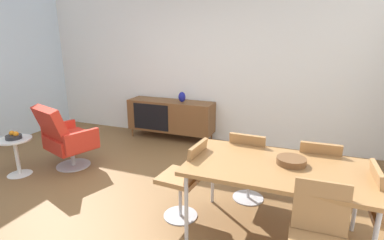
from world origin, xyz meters
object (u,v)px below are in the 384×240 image
Objects in this scene: dining_chair_back_right at (316,174)px; lounge_chair_red at (66,137)px; vase_cobalt at (182,97)px; dining_chair_front_right at (318,240)px; dining_table at (278,170)px; dining_chair_near_window at (185,177)px; dining_chair_back_left at (249,164)px; fruit_bowl at (14,136)px; sideboard at (171,116)px; wooden_bowl_on_table at (291,161)px; side_table_round at (16,153)px.

lounge_chair_red reaches higher than dining_chair_back_right.
dining_chair_front_right is (2.24, -2.80, -0.34)m from vase_cobalt.
dining_table is 1.87× the size of dining_chair_near_window.
dining_chair_back_left is 1.00× the size of dining_chair_near_window.
dining_chair_near_window is (1.00, -2.25, -0.34)m from vase_cobalt.
sideboard is at bearing 58.54° from fruit_bowl.
dining_chair_back_left is at bearing 180.00° from dining_chair_back_right.
wooden_bowl_on_table is at bearing -47.37° from vase_cobalt.
vase_cobalt is 0.19× the size of lounge_chair_red.
dining_chair_near_window is at bearing -14.35° from lounge_chair_red.
lounge_chair_red is (-1.07, -1.72, -0.34)m from vase_cobalt.
dining_chair_back_right is at bearing 0.58° from lounge_chair_red.
vase_cobalt is 0.21× the size of dining_chair_near_window.
vase_cobalt is at bearing 114.01° from dining_chair_near_window.
wooden_bowl_on_table is 0.30× the size of dining_chair_back_left.
lounge_chair_red reaches higher than dining_chair_front_right.
vase_cobalt reaches higher than dining_chair_near_window.
sideboard is 1.91m from lounge_chair_red.
dining_table is 8.00× the size of fruit_bowl.
vase_cobalt is 2.65m from fruit_bowl.
wooden_bowl_on_table is at bearing -0.37° from fruit_bowl.
dining_chair_front_right is 0.90× the size of lounge_chair_red.
wooden_bowl_on_table is at bearing -117.06° from dining_chair_back_right.
dining_chair_front_right reaches higher than fruit_bowl.
side_table_round is at bearing 179.68° from wooden_bowl_on_table.
dining_chair_back_right is 1.12m from dining_chair_front_right.
dining_chair_near_window is at bearing 155.88° from dining_chair_front_right.
vase_cobalt is at bearing 54.34° from side_table_round.
side_table_round is at bearing 178.39° from dining_table.
dining_chair_back_left and dining_chair_near_window have the same top height.
dining_chair_back_right is at bearing 57.84° from dining_table.
dining_chair_back_left is 1.65× the size of side_table_round.
vase_cobalt is (0.23, 0.00, 0.37)m from sideboard.
side_table_round is (-1.31, -2.15, -0.12)m from sideboard.
fruit_bowl is (-3.08, -0.46, 0.09)m from dining_chair_back_left.
dining_chair_back_right is at bearing -0.00° from dining_chair_back_left.
lounge_chair_red reaches higher than fruit_bowl.
dining_chair_back_left is at bearing 8.54° from side_table_round.
side_table_round is (-3.54, 0.02, -0.45)m from wooden_bowl_on_table.
lounge_chair_red reaches higher than sideboard.
vase_cobalt reaches higher than sideboard.
sideboard is at bearing 136.39° from dining_chair_back_left.
dining_table is 3.45m from side_table_round.
sideboard is 3.74m from dining_chair_front_right.
dining_chair_front_right reaches higher than wooden_bowl_on_table.
dining_table is at bearing 121.95° from dining_chair_front_right.
lounge_chair_red reaches higher than side_table_round.
fruit_bowl is at bearing 178.34° from dining_table.
dining_chair_near_window is at bearing -2.34° from fruit_bowl.
dining_chair_back_right is 1.00× the size of dining_chair_front_right.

